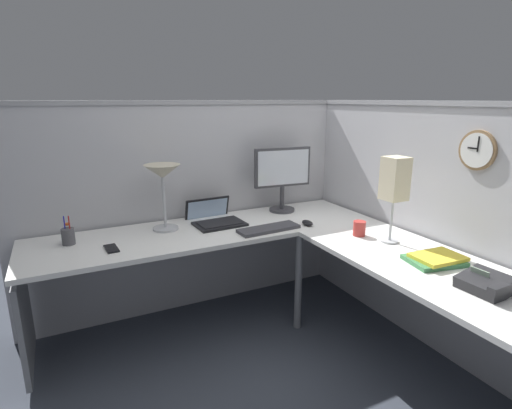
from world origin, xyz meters
TOP-DOWN VIEW (x-y plane):
  - ground_plane at (0.00, 0.00)m, footprint 6.80×6.80m
  - cubicle_wall_back at (-0.36, 0.87)m, footprint 2.57×0.12m
  - cubicle_wall_right at (0.87, -0.27)m, footprint 0.12×2.37m
  - desk at (-0.15, -0.05)m, footprint 2.35×2.15m
  - monitor at (0.30, 0.64)m, footprint 0.46×0.20m
  - laptop at (-0.29, 0.61)m, footprint 0.36×0.40m
  - keyboard at (-0.03, 0.26)m, footprint 0.44×0.16m
  - computer_mouse at (0.27, 0.24)m, footprint 0.06×0.10m
  - desk_lamp_dome at (-0.64, 0.59)m, footprint 0.24×0.24m
  - pen_cup at (-1.25, 0.57)m, footprint 0.08×0.08m
  - cell_phone at (-1.03, 0.36)m, footprint 0.08×0.15m
  - office_phone at (0.45, -0.97)m, footprint 0.20×0.21m
  - book_stack at (0.52, -0.63)m, footprint 0.32×0.26m
  - desk_lamp_paper at (0.54, -0.27)m, footprint 0.13×0.13m
  - coffee_mug at (0.45, -0.10)m, footprint 0.08×0.08m
  - wall_clock at (0.82, -0.58)m, footprint 0.04×0.22m

SIDE VIEW (x-z plane):
  - ground_plane at x=0.00m, z-range 0.00..0.00m
  - desk at x=-0.15m, z-range 0.27..1.00m
  - cell_phone at x=-1.03m, z-range 0.73..0.74m
  - keyboard at x=-0.03m, z-range 0.73..0.75m
  - computer_mouse at x=0.27m, z-range 0.73..0.76m
  - book_stack at x=0.52m, z-range 0.73..0.77m
  - laptop at x=-0.29m, z-range 0.65..0.86m
  - office_phone at x=0.45m, z-range 0.71..0.82m
  - coffee_mug at x=0.45m, z-range 0.73..0.83m
  - pen_cup at x=-1.25m, z-range 0.69..0.87m
  - cubicle_wall_back at x=-0.36m, z-range 0.00..1.58m
  - cubicle_wall_right at x=0.87m, z-range 0.00..1.58m
  - monitor at x=0.30m, z-range 0.77..1.27m
  - desk_lamp_dome at x=-0.64m, z-range 0.87..1.32m
  - desk_lamp_paper at x=0.54m, z-range 0.85..1.38m
  - wall_clock at x=0.82m, z-range 1.21..1.43m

